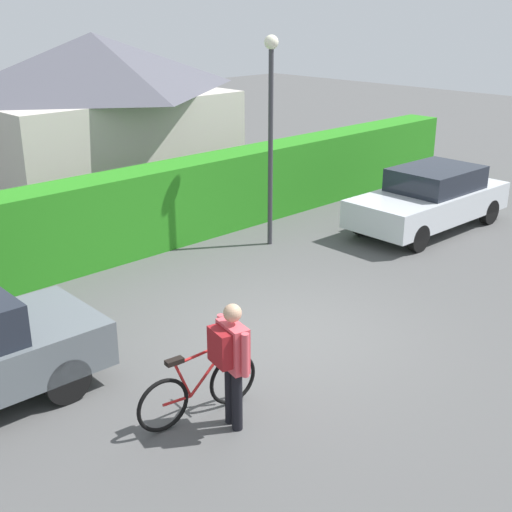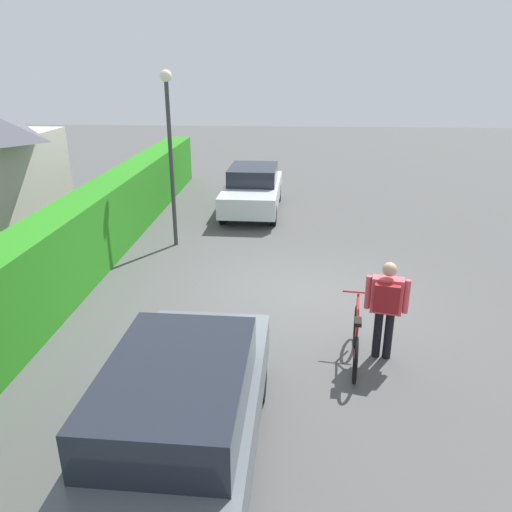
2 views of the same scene
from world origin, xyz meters
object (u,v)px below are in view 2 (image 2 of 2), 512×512
object	(u,v)px
bicycle	(356,340)
street_lamp	(170,137)
person_rider	(386,302)
parked_car_far	(253,189)
parked_car_near	(178,424)

from	to	relation	value
bicycle	street_lamp	distance (m)	6.92
bicycle	person_rider	bearing A→B (deg)	-72.19
bicycle	person_rider	size ratio (longest dim) A/B	1.05
bicycle	street_lamp	bearing A→B (deg)	37.42
parked_car_far	bicycle	xyz separation A→B (m)	(-8.49, -2.20, -0.33)
parked_car_far	person_rider	distance (m)	8.76
person_rider	parked_car_far	bearing A→B (deg)	17.49
bicycle	person_rider	world-z (taller)	person_rider
parked_car_far	person_rider	bearing A→B (deg)	-162.51
person_rider	street_lamp	bearing A→B (deg)	41.09
parked_car_near	person_rider	size ratio (longest dim) A/B	2.82
parked_car_far	person_rider	xyz separation A→B (m)	(-8.35, -2.63, 0.26)
person_rider	street_lamp	xyz separation A→B (m)	(5.03, 4.38, 1.77)
bicycle	parked_car_near	bearing A→B (deg)	138.63
parked_car_near	parked_car_far	bearing A→B (deg)	-0.01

